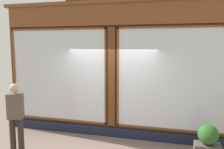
{
  "coord_description": "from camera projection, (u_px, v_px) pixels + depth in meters",
  "views": [
    {
      "loc": [
        -1.67,
        6.22,
        2.62
      ],
      "look_at": [
        0.0,
        0.0,
        1.8
      ],
      "focal_mm": 37.41,
      "sensor_mm": 36.0,
      "label": 1
    }
  ],
  "objects": [
    {
      "name": "planter_shrub",
      "position": [
        208.0,
        135.0,
        5.06
      ],
      "size": [
        0.44,
        0.44,
        0.44
      ],
      "primitive_type": "sphere",
      "color": "#285623",
      "rests_on": "planter_box"
    },
    {
      "name": "shop_facade",
      "position": [
        113.0,
        69.0,
        6.6
      ],
      "size": [
        6.66,
        0.42,
        4.32
      ],
      "color": "#5B3319",
      "rests_on": "ground_plane"
    },
    {
      "name": "pedestrian",
      "position": [
        16.0,
        114.0,
        5.72
      ],
      "size": [
        0.41,
        0.32,
        1.69
      ],
      "color": "#312A24",
      "rests_on": "ground_plane"
    }
  ]
}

